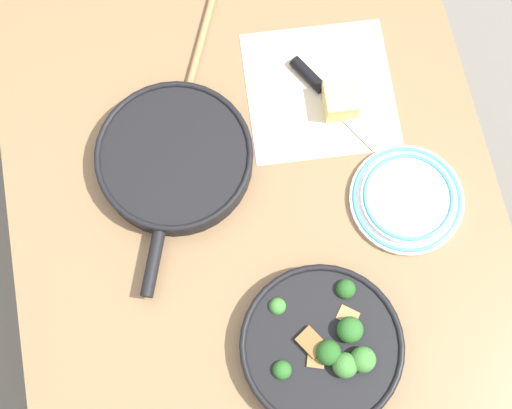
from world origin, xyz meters
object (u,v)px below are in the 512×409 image
object	(u,v)px
wooden_spoon	(188,89)
skillet_eggs	(175,159)
skillet_broccoli	(324,348)
cheese_block	(340,100)
dinner_plate_stack	(407,199)
grater_knife	(323,90)

from	to	relation	value
wooden_spoon	skillet_eggs	bearing A→B (deg)	5.15
skillet_broccoli	cheese_block	bearing A→B (deg)	139.85
dinner_plate_stack	grater_knife	bearing A→B (deg)	23.09
dinner_plate_stack	skillet_broccoli	bearing A→B (deg)	138.24
skillet_broccoli	dinner_plate_stack	bearing A→B (deg)	114.49
dinner_plate_stack	wooden_spoon	bearing A→B (deg)	50.45
skillet_eggs	dinner_plate_stack	bearing A→B (deg)	89.26
skillet_broccoli	skillet_eggs	bearing A→B (deg)	-176.99
cheese_block	dinner_plate_stack	bearing A→B (deg)	-159.52
wooden_spoon	grater_knife	distance (m)	0.27
grater_knife	dinner_plate_stack	distance (m)	0.27
skillet_eggs	wooden_spoon	bearing A→B (deg)	-178.40
grater_knife	cheese_block	size ratio (longest dim) A/B	2.96
skillet_broccoli	dinner_plate_stack	size ratio (longest dim) A/B	1.93
wooden_spoon	cheese_block	bearing A→B (deg)	96.60
cheese_block	dinner_plate_stack	size ratio (longest dim) A/B	0.34
skillet_broccoli	skillet_eggs	distance (m)	0.45
grater_knife	skillet_broccoli	bearing A→B (deg)	-43.02
grater_knife	cheese_block	xyz separation A→B (m)	(-0.03, -0.03, 0.02)
skillet_broccoli	cheese_block	size ratio (longest dim) A/B	5.61
wooden_spoon	dinner_plate_stack	distance (m)	0.48
grater_knife	dinner_plate_stack	size ratio (longest dim) A/B	1.02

